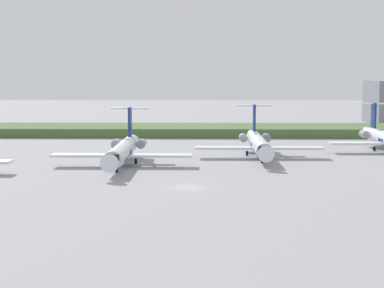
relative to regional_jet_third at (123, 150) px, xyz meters
name	(u,v)px	position (x,y,z in m)	size (l,w,h in m)	color
ground_plane	(192,158)	(11.25, 8.99, -2.54)	(500.00, 500.00, 0.00)	#939399
grass_berm	(196,130)	(11.25, 54.36, -1.46)	(320.00, 20.00, 2.16)	#4C6B38
regional_jet_third	(123,150)	(0.00, 0.00, 0.00)	(22.81, 31.00, 9.00)	silver
regional_jet_fourth	(258,143)	(23.10, 11.09, 0.00)	(22.81, 31.00, 9.00)	silver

